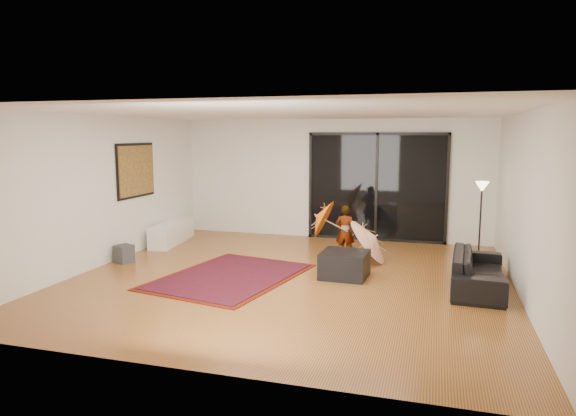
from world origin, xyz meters
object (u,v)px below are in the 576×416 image
at_px(media_console, 172,232).
at_px(sofa, 478,271).
at_px(child, 345,232).
at_px(ottoman, 345,264).

distance_m(media_console, sofa, 6.42).
height_order(media_console, child, child).
relative_size(sofa, child, 1.87).
xyz_separation_m(sofa, ottoman, (-2.09, 0.06, -0.07)).
xyz_separation_m(media_console, ottoman, (4.11, -1.62, -0.02)).
bearing_deg(ottoman, media_console, 158.51).
height_order(ottoman, child, child).
distance_m(media_console, ottoman, 4.41).
bearing_deg(media_console, child, -12.44).
bearing_deg(child, media_console, -3.96).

